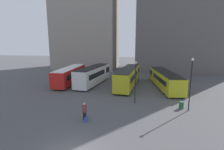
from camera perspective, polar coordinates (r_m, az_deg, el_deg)
The scene contains 11 objects.
building_block_left at distance 55.12m, azimuth -8.42°, elevation 23.18°, with size 17.56×13.38×39.36m.
building_block_right at distance 53.20m, azimuth 21.80°, elevation 21.34°, with size 23.10×15.74×36.31m.
bus_0 at distance 33.94m, azimuth -13.46°, elevation 0.11°, with size 2.78×11.32×3.00m.
bus_1 at distance 32.64m, azimuth -6.09°, elevation 0.12°, with size 4.02×11.52×3.22m.
bus_2 at distance 31.05m, azimuth 5.32°, elevation -0.44°, with size 3.68×12.66×3.18m.
bus_3 at distance 31.08m, azimuth 16.84°, elevation -1.26°, with size 4.64×12.60×2.77m.
traveler at distance 18.09m, azimuth -9.00°, elevation -11.07°, with size 0.49×0.49×1.80m.
suitcase at distance 17.94m, azimuth -8.52°, elevation -14.01°, with size 0.24×0.44×0.77m.
lamp_post_0 at distance 22.05m, azimuth 7.64°, elevation -1.27°, with size 0.28×0.28×5.39m.
lamp_post_1 at distance 21.22m, azimuth 24.34°, elevation -1.75°, with size 0.28×0.28×6.00m.
trash_bin at distance 22.40m, azimuth 21.70°, elevation -9.12°, with size 0.52×0.52×0.85m.
Camera 1 is at (4.70, -10.07, 7.77)m, focal length 28.00 mm.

